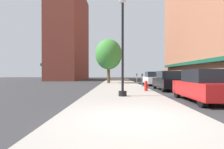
# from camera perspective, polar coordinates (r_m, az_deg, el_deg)

# --- Properties ---
(ground_plane) EXTENTS (90.00, 90.00, 0.00)m
(ground_plane) POSITION_cam_1_polar(r_m,az_deg,el_deg) (24.07, 11.89, -3.11)
(ground_plane) COLOR #2D2D30
(sidewalk_slab) EXTENTS (4.80, 50.00, 0.12)m
(sidewalk_slab) POSITION_cam_1_polar(r_m,az_deg,el_deg) (24.65, 2.26, -2.88)
(sidewalk_slab) COLOR gray
(sidewalk_slab) RESTS_ON ground
(building_far_background) EXTENTS (6.80, 18.00, 20.36)m
(building_far_background) POSITION_cam_1_polar(r_m,az_deg,el_deg) (44.74, -12.75, 11.58)
(building_far_background) COLOR brown
(building_far_background) RESTS_ON ground
(lamppost) EXTENTS (0.48, 0.48, 5.90)m
(lamppost) POSITION_cam_1_polar(r_m,az_deg,el_deg) (11.10, 3.27, 9.39)
(lamppost) COLOR black
(lamppost) RESTS_ON sidewalk_slab
(fire_hydrant) EXTENTS (0.33, 0.26, 0.79)m
(fire_hydrant) POSITION_cam_1_polar(r_m,az_deg,el_deg) (14.36, 10.39, -3.40)
(fire_hydrant) COLOR red
(fire_hydrant) RESTS_ON sidewalk_slab
(parking_meter_near) EXTENTS (0.14, 0.09, 1.31)m
(parking_meter_near) POSITION_cam_1_polar(r_m,az_deg,el_deg) (22.51, 7.60, -0.93)
(parking_meter_near) COLOR slate
(parking_meter_near) RESTS_ON sidewalk_slab
(parking_meter_far) EXTENTS (0.14, 0.09, 1.31)m
(parking_meter_far) POSITION_cam_1_polar(r_m,az_deg,el_deg) (18.00, 9.23, -1.26)
(parking_meter_far) COLOR slate
(parking_meter_far) RESTS_ON sidewalk_slab
(tree_near) EXTENTS (3.66, 3.66, 6.08)m
(tree_near) POSITION_cam_1_polar(r_m,az_deg,el_deg) (25.83, -1.05, 6.19)
(tree_near) COLOR #4C3823
(tree_near) RESTS_ON sidewalk_slab
(tree_mid) EXTENTS (3.97, 3.97, 7.21)m
(tree_mid) POSITION_cam_1_polar(r_m,az_deg,el_deg) (33.11, -1.00, 6.55)
(tree_mid) COLOR #422D1E
(tree_mid) RESTS_ON sidewalk_slab
(car_red) EXTENTS (1.80, 4.30, 1.66)m
(car_red) POSITION_cam_1_polar(r_m,az_deg,el_deg) (10.58, 26.23, -3.21)
(car_red) COLOR black
(car_red) RESTS_ON ground
(car_black) EXTENTS (1.80, 4.30, 1.66)m
(car_black) POSITION_cam_1_polar(r_m,az_deg,el_deg) (16.65, 16.77, -1.89)
(car_black) COLOR black
(car_black) RESTS_ON ground
(car_white) EXTENTS (1.80, 4.30, 1.66)m
(car_white) POSITION_cam_1_polar(r_m,az_deg,el_deg) (23.08, 12.34, -1.25)
(car_white) COLOR black
(car_white) RESTS_ON ground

